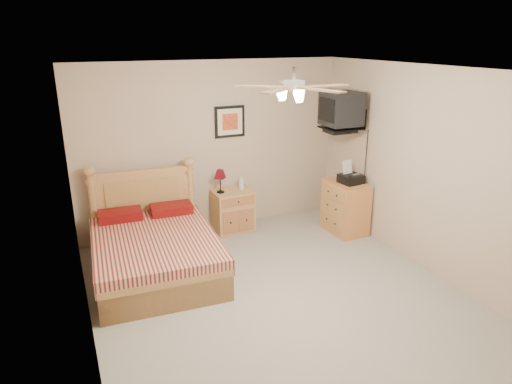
# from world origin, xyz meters

# --- Properties ---
(floor) EXTENTS (4.50, 4.50, 0.00)m
(floor) POSITION_xyz_m (0.00, 0.00, 0.00)
(floor) COLOR gray
(floor) RESTS_ON ground
(ceiling) EXTENTS (4.00, 4.50, 0.04)m
(ceiling) POSITION_xyz_m (0.00, 0.00, 2.50)
(ceiling) COLOR white
(ceiling) RESTS_ON ground
(wall_back) EXTENTS (4.00, 0.04, 2.50)m
(wall_back) POSITION_xyz_m (0.00, 2.25, 1.25)
(wall_back) COLOR tan
(wall_back) RESTS_ON ground
(wall_front) EXTENTS (4.00, 0.04, 2.50)m
(wall_front) POSITION_xyz_m (0.00, -2.25, 1.25)
(wall_front) COLOR tan
(wall_front) RESTS_ON ground
(wall_left) EXTENTS (0.04, 4.50, 2.50)m
(wall_left) POSITION_xyz_m (-2.00, 0.00, 1.25)
(wall_left) COLOR tan
(wall_left) RESTS_ON ground
(wall_right) EXTENTS (0.04, 4.50, 2.50)m
(wall_right) POSITION_xyz_m (2.00, 0.00, 1.25)
(wall_right) COLOR tan
(wall_right) RESTS_ON ground
(bed) EXTENTS (1.54, 1.96, 1.21)m
(bed) POSITION_xyz_m (-1.15, 1.12, 0.61)
(bed) COLOR #AB6F43
(bed) RESTS_ON ground
(nightstand) EXTENTS (0.58, 0.44, 0.62)m
(nightstand) POSITION_xyz_m (0.21, 2.00, 0.31)
(nightstand) COLOR #A06D47
(nightstand) RESTS_ON ground
(table_lamp) EXTENTS (0.20, 0.20, 0.35)m
(table_lamp) POSITION_xyz_m (0.02, 2.02, 0.80)
(table_lamp) COLOR #570915
(table_lamp) RESTS_ON nightstand
(lotion_bottle) EXTENTS (0.09, 0.09, 0.22)m
(lotion_bottle) POSITION_xyz_m (0.36, 2.03, 0.73)
(lotion_bottle) COLOR silver
(lotion_bottle) RESTS_ON nightstand
(framed_picture) EXTENTS (0.46, 0.04, 0.46)m
(framed_picture) POSITION_xyz_m (0.27, 2.23, 1.62)
(framed_picture) COLOR black
(framed_picture) RESTS_ON wall_back
(dresser) EXTENTS (0.46, 0.66, 0.77)m
(dresser) POSITION_xyz_m (1.73, 1.27, 0.39)
(dresser) COLOR #B66C37
(dresser) RESTS_ON ground
(fax_machine) EXTENTS (0.34, 0.36, 0.32)m
(fax_machine) POSITION_xyz_m (1.76, 1.23, 0.94)
(fax_machine) COLOR black
(fax_machine) RESTS_ON dresser
(magazine_lower) EXTENTS (0.29, 0.34, 0.03)m
(magazine_lower) POSITION_xyz_m (1.71, 1.54, 0.79)
(magazine_lower) COLOR #BEB596
(magazine_lower) RESTS_ON dresser
(magazine_upper) EXTENTS (0.23, 0.30, 0.02)m
(magazine_upper) POSITION_xyz_m (1.74, 1.55, 0.81)
(magazine_upper) COLOR tan
(magazine_upper) RESTS_ON magazine_lower
(wall_tv) EXTENTS (0.56, 0.46, 0.58)m
(wall_tv) POSITION_xyz_m (1.75, 1.34, 1.81)
(wall_tv) COLOR black
(wall_tv) RESTS_ON wall_right
(ceiling_fan) EXTENTS (1.14, 1.14, 0.28)m
(ceiling_fan) POSITION_xyz_m (0.00, -0.20, 2.36)
(ceiling_fan) COLOR silver
(ceiling_fan) RESTS_ON ceiling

